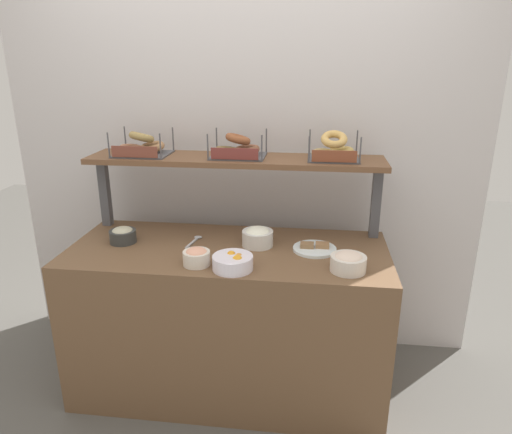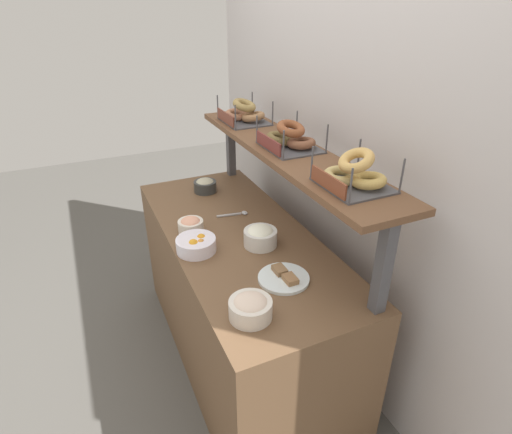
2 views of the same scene
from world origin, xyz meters
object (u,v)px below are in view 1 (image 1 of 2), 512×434
bowl_potato_salad (348,262)px  bowl_cream_cheese (258,236)px  bagel_basket_sesame (333,150)px  bowl_lox_spread (197,256)px  bowl_tuna_salad (123,235)px  serving_spoon_near_plate (195,240)px  bagel_basket_everything (142,146)px  serving_plate_white (315,248)px  bowl_fruit_salad (233,262)px  bagel_basket_cinnamon_raisin (238,148)px

bowl_potato_salad → bowl_cream_cheese: bearing=150.9°
bowl_potato_salad → bagel_basket_sesame: (-0.08, 0.48, 0.43)m
bowl_potato_salad → bowl_lox_spread: bearing=-178.2°
bowl_lox_spread → bowl_tuna_salad: size_ratio=0.93×
serving_spoon_near_plate → bowl_tuna_salad: bearing=-170.3°
bowl_lox_spread → bowl_tuna_salad: bearing=153.6°
bowl_potato_salad → serving_spoon_near_plate: size_ratio=0.96×
bowl_lox_spread → bowl_tuna_salad: (-0.47, 0.23, -0.00)m
bowl_potato_salad → bagel_basket_everything: 1.30m
serving_plate_white → serving_spoon_near_plate: serving_plate_white is taller
bowl_potato_salad → bagel_basket_sesame: 0.65m
bowl_cream_cheese → bowl_tuna_salad: bearing=-176.5°
serving_plate_white → serving_spoon_near_plate: size_ratio=1.29×
serving_plate_white → bagel_basket_everything: (-0.98, 0.23, 0.47)m
bowl_lox_spread → bowl_potato_salad: (0.72, 0.02, 0.00)m
bowl_tuna_salad → bowl_fruit_salad: bearing=-21.8°
bowl_fruit_salad → serving_spoon_near_plate: size_ratio=1.10×
serving_spoon_near_plate → bagel_basket_sesame: 0.89m
bowl_fruit_salad → bagel_basket_sesame: 0.83m
serving_spoon_near_plate → bagel_basket_cinnamon_raisin: bagel_basket_cinnamon_raisin is taller
bowl_fruit_salad → bagel_basket_everything: size_ratio=0.64×
bagel_basket_everything → bowl_fruit_salad: bearing=-40.4°
serving_plate_white → bagel_basket_everything: 1.11m
bowl_cream_cheese → bagel_basket_everything: bagel_basket_everything is taller
bowl_lox_spread → serving_spoon_near_plate: size_ratio=0.75×
bowl_tuna_salad → bagel_basket_sesame: bearing=13.5°
bagel_basket_sesame → bowl_cream_cheese: bearing=-149.9°
bowl_potato_salad → serving_plate_white: bowl_potato_salad is taller
bowl_cream_cheese → bagel_basket_cinnamon_raisin: 0.50m
bowl_cream_cheese → bagel_basket_everything: (-0.68, 0.21, 0.43)m
bowl_fruit_salad → bagel_basket_everything: 0.90m
bowl_tuna_salad → bagel_basket_cinnamon_raisin: bearing=24.2°
serving_plate_white → bagel_basket_everything: bagel_basket_everything is taller
bowl_lox_spread → bagel_basket_everything: bearing=130.8°
bowl_tuna_salad → bagel_basket_everything: bearing=78.7°
bagel_basket_everything → bagel_basket_cinnamon_raisin: same height
bowl_fruit_salad → serving_plate_white: (0.38, 0.28, -0.02)m
bagel_basket_sesame → bowl_potato_salad: bearing=-80.7°
bowl_cream_cheese → bagel_basket_everything: 0.83m
bowl_fruit_salad → bagel_basket_sesame: (0.46, 0.52, 0.44)m
bowl_lox_spread → bagel_basket_cinnamon_raisin: (0.12, 0.50, 0.43)m
serving_spoon_near_plate → bagel_basket_everything: size_ratio=0.59×
bowl_lox_spread → serving_plate_white: bowl_lox_spread is taller
bowl_tuna_salad → bagel_basket_everything: size_ratio=0.48×
bowl_potato_salad → bagel_basket_everything: size_ratio=0.56×
bagel_basket_sesame → bowl_lox_spread: bearing=-142.2°
serving_spoon_near_plate → bowl_lox_spread: bearing=-74.2°
serving_plate_white → bowl_tuna_salad: bearing=-179.0°
bowl_lox_spread → bagel_basket_sesame: size_ratio=0.47×
bagel_basket_sesame → serving_plate_white: bearing=-107.6°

